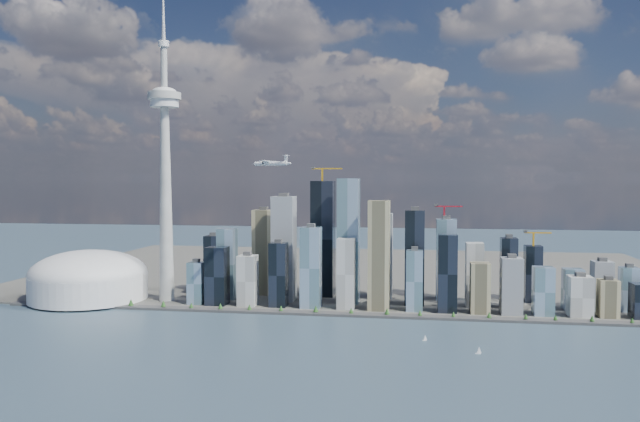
% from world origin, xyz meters
% --- Properties ---
extents(ground, '(4000.00, 4000.00, 0.00)m').
position_xyz_m(ground, '(0.00, 0.00, 0.00)').
color(ground, '#33495A').
rests_on(ground, ground).
extents(seawall, '(1100.00, 22.00, 4.00)m').
position_xyz_m(seawall, '(0.00, 250.00, 2.00)').
color(seawall, '#383838').
rests_on(seawall, ground).
extents(land, '(1400.00, 900.00, 3.00)m').
position_xyz_m(land, '(0.00, 700.00, 1.50)').
color(land, '#4C4C47').
rests_on(land, ground).
extents(shoreline_trees, '(960.53, 7.20, 8.80)m').
position_xyz_m(shoreline_trees, '(0.00, 250.00, 8.78)').
color(shoreline_trees, '#3F2D1E').
rests_on(shoreline_trees, seawall).
extents(skyscraper_cluster, '(736.00, 142.00, 232.96)m').
position_xyz_m(skyscraper_cluster, '(59.62, 336.82, 71.75)').
color(skyscraper_cluster, black).
rests_on(skyscraper_cluster, land).
extents(needle_tower, '(56.00, 56.00, 550.50)m').
position_xyz_m(needle_tower, '(-300.00, 310.00, 235.84)').
color(needle_tower, '#959691').
rests_on(needle_tower, land).
extents(dome_stadium, '(200.00, 200.00, 86.00)m').
position_xyz_m(dome_stadium, '(-440.00, 300.00, 39.44)').
color(dome_stadium, white).
rests_on(dome_stadium, land).
extents(airplane, '(62.47, 55.50, 15.26)m').
position_xyz_m(airplane, '(-87.68, 204.73, 237.58)').
color(airplane, silver).
rests_on(airplane, ground).
extents(sailboat_west, '(5.96, 2.66, 8.25)m').
position_xyz_m(sailboat_west, '(140.17, 118.43, 2.65)').
color(sailboat_west, white).
rests_on(sailboat_west, ground).
extents(sailboat_east, '(7.44, 2.18, 10.34)m').
position_xyz_m(sailboat_east, '(204.45, 64.56, 3.32)').
color(sailboat_east, white).
rests_on(sailboat_east, ground).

